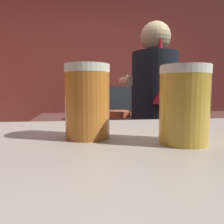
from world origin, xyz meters
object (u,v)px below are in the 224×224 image
at_px(pint_glass_far, 184,105).
at_px(bottle_vinegar, 127,81).
at_px(knife_block, 201,103).
at_px(pint_glass_near, 87,101).
at_px(mixing_bowl, 119,114).
at_px(bottle_olive_oil, 133,81).
at_px(chefs_knife, 169,115).
at_px(bartender, 154,118).

xyz_separation_m(pint_glass_far, bottle_vinegar, (0.48, 2.96, 0.14)).
distance_m(knife_block, pint_glass_near, 2.06).
bearing_deg(knife_block, pint_glass_near, -124.24).
distance_m(mixing_bowl, bottle_olive_oil, 1.52).
bearing_deg(pint_glass_far, bottle_vinegar, 80.71).
relative_size(pint_glass_near, bottle_vinegar, 0.67).
xyz_separation_m(knife_block, mixing_bowl, (-0.84, -0.13, -0.08)).
bearing_deg(mixing_bowl, pint_glass_far, -95.60).
xyz_separation_m(mixing_bowl, bottle_olive_oil, (0.44, 1.42, 0.35)).
bearing_deg(chefs_knife, mixing_bowl, 179.56).
xyz_separation_m(chefs_knife, pint_glass_near, (-0.80, -1.62, 0.22)).
height_order(mixing_bowl, pint_glass_far, pint_glass_far).
relative_size(pint_glass_far, bottle_vinegar, 0.64).
xyz_separation_m(mixing_bowl, bottle_vinegar, (0.32, 1.33, 0.33)).
xyz_separation_m(bottle_vinegar, bottle_olive_oil, (0.12, 0.09, 0.01)).
xyz_separation_m(mixing_bowl, pint_glass_near, (-0.31, -1.57, 0.20)).
height_order(bartender, chefs_knife, bartender).
bearing_deg(pint_glass_far, mixing_bowl, 84.40).
height_order(chefs_knife, bottle_olive_oil, bottle_olive_oil).
distance_m(chefs_knife, pint_glass_far, 1.81).
bearing_deg(bottle_olive_oil, chefs_knife, -88.11).
relative_size(knife_block, chefs_knife, 1.21).
distance_m(chefs_knife, pint_glass_near, 1.82).
height_order(bartender, bottle_vinegar, bartender).
bearing_deg(pint_glass_far, bottle_olive_oil, 78.83).
bearing_deg(chefs_knife, pint_glass_far, -117.02).
bearing_deg(pint_glass_near, bottle_olive_oil, 75.83).
distance_m(knife_block, chefs_knife, 0.38).
bearing_deg(mixing_bowl, knife_block, 8.66).
distance_m(chefs_knife, bottle_vinegar, 1.34).
bearing_deg(bottle_vinegar, mixing_bowl, -103.70).
bearing_deg(bottle_vinegar, knife_block, -66.68).
xyz_separation_m(knife_block, chefs_knife, (-0.36, -0.08, -0.10)).
height_order(bartender, bottle_olive_oil, bartender).
xyz_separation_m(chefs_knife, bottle_vinegar, (-0.16, 1.28, 0.36)).
distance_m(mixing_bowl, pint_glass_far, 1.65).
relative_size(pint_glass_far, bottle_olive_oil, 0.55).
xyz_separation_m(mixing_bowl, chefs_knife, (0.49, 0.05, -0.02)).
height_order(pint_glass_near, pint_glass_far, pint_glass_near).
bearing_deg(bartender, pint_glass_far, 161.38).
bearing_deg(knife_block, pint_glass_far, -119.70).
relative_size(knife_block, bottle_olive_oil, 1.28).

